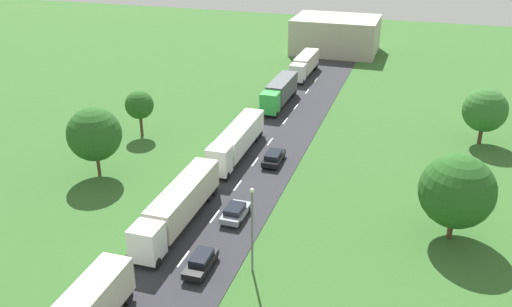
{
  "coord_description": "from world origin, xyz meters",
  "views": [
    {
      "loc": [
        17.46,
        -8.58,
        27.49
      ],
      "look_at": [
        1.13,
        42.79,
        2.7
      ],
      "focal_mm": 37.87,
      "sensor_mm": 36.0,
      "label": 1
    }
  ],
  "objects_px": {
    "tree_maple": "(139,105)",
    "distant_building": "(336,35)",
    "car_fourth": "(235,212)",
    "car_fifth": "(274,157)",
    "tree_pine": "(485,110)",
    "truck_third": "(237,140)",
    "tree_birch": "(457,191)",
    "truck_second": "(179,205)",
    "car_third": "(201,262)",
    "truck_fifth": "(305,64)",
    "lamppost_second": "(252,226)",
    "tree_oak": "(94,134)",
    "truck_fourth": "(280,91)"
  },
  "relations": [
    {
      "from": "truck_fourth",
      "to": "tree_birch",
      "type": "height_order",
      "value": "tree_birch"
    },
    {
      "from": "tree_oak",
      "to": "tree_birch",
      "type": "height_order",
      "value": "tree_birch"
    },
    {
      "from": "car_fourth",
      "to": "tree_pine",
      "type": "distance_m",
      "value": 35.63
    },
    {
      "from": "car_fifth",
      "to": "tree_oak",
      "type": "height_order",
      "value": "tree_oak"
    },
    {
      "from": "tree_pine",
      "to": "truck_fifth",
      "type": "bearing_deg",
      "value": 141.03
    },
    {
      "from": "lamppost_second",
      "to": "tree_pine",
      "type": "xyz_separation_m",
      "value": [
        19.36,
        33.78,
        0.15
      ]
    },
    {
      "from": "car_fourth",
      "to": "tree_oak",
      "type": "relative_size",
      "value": 0.5
    },
    {
      "from": "tree_pine",
      "to": "tree_birch",
      "type": "bearing_deg",
      "value": -99.11
    },
    {
      "from": "tree_oak",
      "to": "tree_maple",
      "type": "relative_size",
      "value": 1.3
    },
    {
      "from": "tree_pine",
      "to": "tree_maple",
      "type": "bearing_deg",
      "value": -165.78
    },
    {
      "from": "tree_birch",
      "to": "distant_building",
      "type": "xyz_separation_m",
      "value": [
        -22.03,
        64.97,
        -1.26
      ]
    },
    {
      "from": "tree_oak",
      "to": "car_third",
      "type": "bearing_deg",
      "value": -35.48
    },
    {
      "from": "truck_fifth",
      "to": "tree_maple",
      "type": "height_order",
      "value": "tree_maple"
    },
    {
      "from": "truck_second",
      "to": "distant_building",
      "type": "relative_size",
      "value": 0.88
    },
    {
      "from": "truck_third",
      "to": "tree_pine",
      "type": "height_order",
      "value": "tree_pine"
    },
    {
      "from": "truck_fourth",
      "to": "car_fifth",
      "type": "xyz_separation_m",
      "value": [
        4.76,
        -19.99,
        -1.35
      ]
    },
    {
      "from": "truck_fourth",
      "to": "lamppost_second",
      "type": "height_order",
      "value": "lamppost_second"
    },
    {
      "from": "lamppost_second",
      "to": "tree_oak",
      "type": "distance_m",
      "value": 24.42
    },
    {
      "from": "truck_fifth",
      "to": "car_third",
      "type": "bearing_deg",
      "value": -85.5
    },
    {
      "from": "truck_fourth",
      "to": "truck_second",
      "type": "bearing_deg",
      "value": -90.05
    },
    {
      "from": "truck_second",
      "to": "car_third",
      "type": "relative_size",
      "value": 3.49
    },
    {
      "from": "truck_third",
      "to": "truck_fifth",
      "type": "distance_m",
      "value": 35.41
    },
    {
      "from": "truck_fifth",
      "to": "tree_oak",
      "type": "xyz_separation_m",
      "value": [
        -13.06,
        -45.09,
        2.9
      ]
    },
    {
      "from": "tree_pine",
      "to": "lamppost_second",
      "type": "bearing_deg",
      "value": -119.82
    },
    {
      "from": "truck_fourth",
      "to": "tree_oak",
      "type": "distance_m",
      "value": 31.74
    },
    {
      "from": "truck_third",
      "to": "tree_oak",
      "type": "height_order",
      "value": "tree_oak"
    },
    {
      "from": "tree_birch",
      "to": "car_third",
      "type": "bearing_deg",
      "value": -149.93
    },
    {
      "from": "truck_fifth",
      "to": "distant_building",
      "type": "relative_size",
      "value": 0.72
    },
    {
      "from": "lamppost_second",
      "to": "tree_oak",
      "type": "xyz_separation_m",
      "value": [
        -21.65,
        11.29,
        0.68
      ]
    },
    {
      "from": "car_fourth",
      "to": "car_fifth",
      "type": "relative_size",
      "value": 0.89
    },
    {
      "from": "car_fifth",
      "to": "tree_oak",
      "type": "xyz_separation_m",
      "value": [
        -17.71,
        -8.85,
        4.2
      ]
    },
    {
      "from": "lamppost_second",
      "to": "tree_pine",
      "type": "bearing_deg",
      "value": 60.18
    },
    {
      "from": "tree_pine",
      "to": "distant_building",
      "type": "relative_size",
      "value": 0.43
    },
    {
      "from": "tree_maple",
      "to": "distant_building",
      "type": "distance_m",
      "value": 54.47
    },
    {
      "from": "tree_maple",
      "to": "tree_pine",
      "type": "relative_size",
      "value": 0.85
    },
    {
      "from": "tree_birch",
      "to": "lamppost_second",
      "type": "bearing_deg",
      "value": -147.01
    },
    {
      "from": "truck_third",
      "to": "car_fourth",
      "type": "xyz_separation_m",
      "value": [
        4.69,
        -13.82,
        -1.28
      ]
    },
    {
      "from": "truck_fourth",
      "to": "distant_building",
      "type": "height_order",
      "value": "distant_building"
    },
    {
      "from": "tree_oak",
      "to": "tree_maple",
      "type": "height_order",
      "value": "tree_oak"
    },
    {
      "from": "truck_fifth",
      "to": "tree_birch",
      "type": "distance_m",
      "value": 52.27
    },
    {
      "from": "tree_maple",
      "to": "distant_building",
      "type": "relative_size",
      "value": 0.36
    },
    {
      "from": "car_fourth",
      "to": "lamppost_second",
      "type": "height_order",
      "value": "lamppost_second"
    },
    {
      "from": "car_fourth",
      "to": "lamppost_second",
      "type": "distance_m",
      "value": 8.94
    },
    {
      "from": "car_fifth",
      "to": "car_third",
      "type": "bearing_deg",
      "value": -90.31
    },
    {
      "from": "car_fourth",
      "to": "tree_oak",
      "type": "height_order",
      "value": "tree_oak"
    },
    {
      "from": "truck_third",
      "to": "tree_oak",
      "type": "relative_size",
      "value": 1.81
    },
    {
      "from": "tree_oak",
      "to": "distant_building",
      "type": "xyz_separation_m",
      "value": [
        15.18,
        63.79,
        -1.48
      ]
    },
    {
      "from": "tree_maple",
      "to": "tree_oak",
      "type": "bearing_deg",
      "value": -84.67
    },
    {
      "from": "car_third",
      "to": "tree_oak",
      "type": "height_order",
      "value": "tree_oak"
    },
    {
      "from": "tree_birch",
      "to": "tree_pine",
      "type": "height_order",
      "value": "tree_birch"
    }
  ]
}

